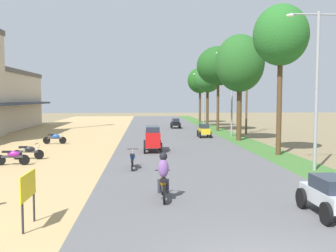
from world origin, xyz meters
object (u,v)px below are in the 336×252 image
at_px(car_van_red, 153,137).
at_px(car_hatchback_yellow, 204,130).
at_px(parked_motorbike_second, 13,156).
at_px(median_tree_fourth, 208,79).
at_px(streetlamp_far, 204,94).
at_px(motorbike_foreground_rider, 163,177).
at_px(street_signboard, 28,189).
at_px(streetlamp_near, 317,80).
at_px(median_tree_fifth, 200,81).
at_px(motorbike_ahead_second, 132,159).
at_px(utility_pole_near, 247,85).
at_px(streetlamp_mid, 232,87).
at_px(median_tree_second, 240,64).
at_px(parked_motorbike_third, 29,151).
at_px(parked_motorbike_fourth, 55,138).
at_px(median_tree_nearest, 281,36).
at_px(median_tree_third, 218,66).
at_px(car_sedan_silver, 330,194).
at_px(car_sedan_black, 176,123).

xyz_separation_m(car_van_red, car_hatchback_yellow, (4.90, 8.94, -0.28)).
height_order(parked_motorbike_second, car_van_red, car_van_red).
xyz_separation_m(median_tree_fourth, car_hatchback_yellow, (-2.66, -13.77, -5.35)).
height_order(streetlamp_far, motorbike_foreground_rider, streetlamp_far).
bearing_deg(streetlamp_far, car_van_red, -106.29).
relative_size(street_signboard, streetlamp_near, 0.20).
bearing_deg(car_van_red, median_tree_fifth, 75.67).
bearing_deg(motorbike_ahead_second, car_hatchback_yellow, 67.94).
distance_m(median_tree_fourth, utility_pole_near, 10.51).
bearing_deg(motorbike_ahead_second, parked_motorbike_second, 167.26).
relative_size(street_signboard, median_tree_fourth, 0.19).
relative_size(streetlamp_mid, streetlamp_far, 1.13).
height_order(median_tree_second, utility_pole_near, utility_pole_near).
relative_size(parked_motorbike_second, car_hatchback_yellow, 0.90).
distance_m(parked_motorbike_third, car_hatchback_yellow, 16.80).
bearing_deg(parked_motorbike_fourth, median_tree_fourth, 49.89).
bearing_deg(parked_motorbike_second, median_tree_nearest, 10.10).
relative_size(median_tree_third, utility_pole_near, 0.98).
relative_size(streetlamp_near, car_hatchback_yellow, 3.83).
xyz_separation_m(median_tree_fourth, car_sedan_silver, (-2.65, -36.74, -5.35)).
height_order(car_sedan_black, motorbike_foreground_rider, motorbike_foreground_rider).
bearing_deg(streetlamp_near, streetlamp_mid, 90.00).
xyz_separation_m(car_sedan_silver, car_hatchback_yellow, (-0.01, 22.97, 0.01)).
xyz_separation_m(parked_motorbike_fourth, streetlamp_far, (15.26, 21.75, 3.66)).
bearing_deg(motorbike_foreground_rider, median_tree_third, 74.96).
bearing_deg(median_tree_fourth, car_sedan_silver, -94.13).
height_order(parked_motorbike_second, car_sedan_black, car_sedan_black).
bearing_deg(median_tree_fifth, median_tree_nearest, -89.84).
bearing_deg(parked_motorbike_third, motorbike_ahead_second, -28.69).
height_order(street_signboard, utility_pole_near, utility_pole_near).
xyz_separation_m(median_tree_nearest, median_tree_second, (-0.39, 8.26, -0.91)).
height_order(median_tree_third, car_sedan_silver, median_tree_third).
distance_m(parked_motorbike_fourth, median_tree_fourth, 24.00).
distance_m(parked_motorbike_second, median_tree_fourth, 31.64).
bearing_deg(parked_motorbike_fourth, streetlamp_mid, 19.86).
xyz_separation_m(median_tree_third, motorbike_foreground_rider, (-7.46, -27.78, -6.28)).
height_order(median_tree_fourth, car_sedan_silver, median_tree_fourth).
bearing_deg(streetlamp_far, motorbike_foreground_rider, -101.30).
height_order(streetlamp_mid, motorbike_ahead_second, streetlamp_mid).
xyz_separation_m(car_van_red, car_sedan_black, (3.22, 19.82, -0.28)).
distance_m(parked_motorbike_second, utility_pole_near, 24.67).
distance_m(median_tree_fourth, streetlamp_near, 29.74).
distance_m(streetlamp_mid, streetlamp_far, 16.24).
height_order(median_tree_third, car_sedan_black, median_tree_third).
height_order(streetlamp_mid, streetlamp_far, streetlamp_mid).
height_order(median_tree_nearest, motorbike_ahead_second, median_tree_nearest).
xyz_separation_m(parked_motorbike_fourth, motorbike_ahead_second, (6.33, -10.84, 0.02)).
relative_size(streetlamp_far, car_sedan_silver, 3.16).
xyz_separation_m(parked_motorbike_third, car_sedan_silver, (12.15, -11.37, 0.19)).
height_order(parked_motorbike_second, median_tree_fourth, median_tree_fourth).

